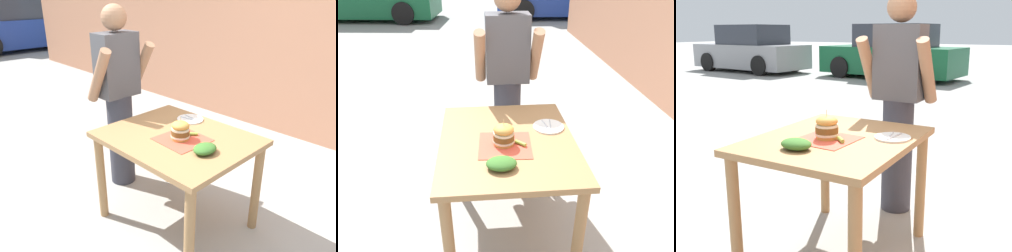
{
  "view_description": "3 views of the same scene",
  "coord_description": "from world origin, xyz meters",
  "views": [
    {
      "loc": [
        -1.61,
        -1.54,
        1.81
      ],
      "look_at": [
        0.0,
        0.1,
        0.83
      ],
      "focal_mm": 35.0,
      "sensor_mm": 36.0,
      "label": 1
    },
    {
      "loc": [
        -0.18,
        -1.87,
        1.89
      ],
      "look_at": [
        0.0,
        0.1,
        0.83
      ],
      "focal_mm": 35.0,
      "sensor_mm": 36.0,
      "label": 2
    },
    {
      "loc": [
        1.16,
        -1.98,
        1.42
      ],
      "look_at": [
        0.0,
        0.1,
        0.83
      ],
      "focal_mm": 42.0,
      "sensor_mm": 36.0,
      "label": 3
    }
  ],
  "objects": [
    {
      "name": "ground_plane",
      "position": [
        0.0,
        0.0,
        0.0
      ],
      "size": [
        80.0,
        80.0,
        0.0
      ],
      "primitive_type": "plane",
      "color": "#9E9E99"
    },
    {
      "name": "patio_table",
      "position": [
        0.0,
        0.0,
        0.66
      ],
      "size": [
        0.9,
        1.09,
        0.78
      ],
      "color": "#9E7247",
      "rests_on": "ground"
    },
    {
      "name": "serving_paper",
      "position": [
        -0.02,
        -0.07,
        0.79
      ],
      "size": [
        0.36,
        0.36,
        0.0
      ],
      "primitive_type": "cube",
      "rotation": [
        0.0,
        0.0,
        -0.06
      ],
      "color": "#D64C38",
      "rests_on": "patio_table"
    },
    {
      "name": "sandwich",
      "position": [
        -0.03,
        -0.06,
        0.86
      ],
      "size": [
        0.14,
        0.14,
        0.18
      ],
      "color": "gold",
      "rests_on": "serving_paper"
    },
    {
      "name": "pickle_spear",
      "position": [
        0.08,
        -0.08,
        0.8
      ],
      "size": [
        0.07,
        0.07,
        0.02
      ],
      "primitive_type": "cylinder",
      "rotation": [
        0.0,
        1.57,
        2.37
      ],
      "color": "#8EA83D",
      "rests_on": "serving_paper"
    },
    {
      "name": "side_plate_with_forks",
      "position": [
        0.31,
        0.15,
        0.79
      ],
      "size": [
        0.22,
        0.22,
        0.02
      ],
      "color": "white",
      "rests_on": "patio_table"
    },
    {
      "name": "side_salad",
      "position": [
        -0.06,
        -0.32,
        0.81
      ],
      "size": [
        0.18,
        0.14,
        0.06
      ],
      "primitive_type": "ellipsoid",
      "color": "#386B28",
      "rests_on": "patio_table"
    },
    {
      "name": "diner_across_table",
      "position": [
        0.08,
        0.82,
        0.88
      ],
      "size": [
        0.55,
        0.35,
        1.69
      ],
      "color": "#33333D",
      "rests_on": "ground"
    },
    {
      "name": "parked_car_mid_block",
      "position": [
        2.66,
        9.12,
        0.72
      ],
      "size": [
        4.3,
        2.03,
        1.6
      ],
      "color": "navy",
      "rests_on": "ground"
    }
  ]
}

